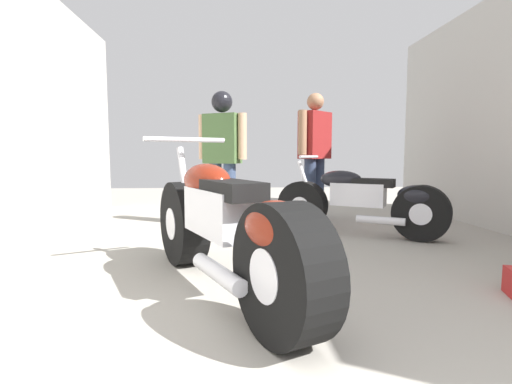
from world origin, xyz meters
TOP-DOWN VIEW (x-y plane):
  - ground_plane at (0.00, 3.00)m, footprint 14.42×14.42m
  - motorcycle_maroon_cruiser at (-0.55, 2.01)m, footprint 1.16×2.10m
  - motorcycle_black_naked at (0.95, 3.77)m, footprint 1.72×1.17m
  - mechanic_in_blue at (0.67, 4.94)m, footprint 0.59×0.56m
  - mechanic_with_helmet at (-0.61, 4.40)m, footprint 0.64×0.40m

SIDE VIEW (x-z plane):
  - ground_plane at x=0.00m, z-range 0.00..0.00m
  - motorcycle_black_naked at x=0.95m, z-range -0.07..0.82m
  - motorcycle_maroon_cruiser at x=-0.55m, z-range -0.08..0.95m
  - mechanic_in_blue at x=0.67m, z-range 0.12..1.87m
  - mechanic_with_helmet at x=-0.61m, z-range 0.17..1.85m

